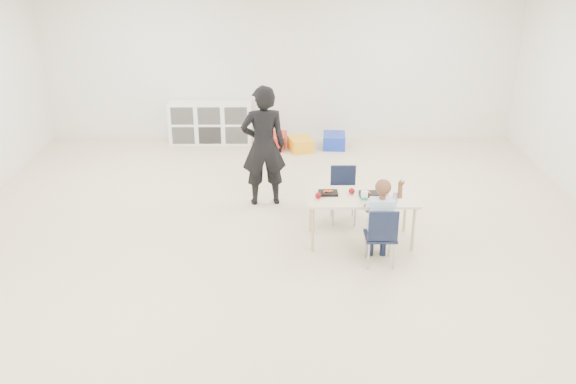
{
  "coord_description": "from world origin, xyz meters",
  "views": [
    {
      "loc": [
        0.04,
        -5.77,
        3.34
      ],
      "look_at": [
        0.09,
        0.06,
        0.85
      ],
      "focal_mm": 38.0,
      "sensor_mm": 36.0,
      "label": 1
    }
  ],
  "objects_px": {
    "cubby_shelf": "(211,122)",
    "table": "(360,218)",
    "child": "(381,218)",
    "chair_near": "(380,235)",
    "adult": "(264,146)"
  },
  "relations": [
    {
      "from": "cubby_shelf",
      "to": "table",
      "type": "bearing_deg",
      "value": -59.93
    },
    {
      "from": "child",
      "to": "chair_near",
      "type": "bearing_deg",
      "value": 0.0
    },
    {
      "from": "chair_near",
      "to": "cubby_shelf",
      "type": "xyz_separation_m",
      "value": [
        -2.28,
        4.22,
        0.01
      ]
    },
    {
      "from": "cubby_shelf",
      "to": "adult",
      "type": "bearing_deg",
      "value": -69.07
    },
    {
      "from": "chair_near",
      "to": "cubby_shelf",
      "type": "relative_size",
      "value": 0.49
    },
    {
      "from": "chair_near",
      "to": "table",
      "type": "bearing_deg",
      "value": 105.72
    },
    {
      "from": "child",
      "to": "adult",
      "type": "height_order",
      "value": "adult"
    },
    {
      "from": "child",
      "to": "cubby_shelf",
      "type": "bearing_deg",
      "value": 118.54
    },
    {
      "from": "table",
      "to": "child",
      "type": "bearing_deg",
      "value": -74.28
    },
    {
      "from": "table",
      "to": "adult",
      "type": "relative_size",
      "value": 0.78
    },
    {
      "from": "cubby_shelf",
      "to": "adult",
      "type": "height_order",
      "value": "adult"
    },
    {
      "from": "chair_near",
      "to": "cubby_shelf",
      "type": "height_order",
      "value": "cubby_shelf"
    },
    {
      "from": "chair_near",
      "to": "adult",
      "type": "height_order",
      "value": "adult"
    },
    {
      "from": "chair_near",
      "to": "adult",
      "type": "bearing_deg",
      "value": 128.43
    },
    {
      "from": "child",
      "to": "cubby_shelf",
      "type": "relative_size",
      "value": 0.77
    }
  ]
}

